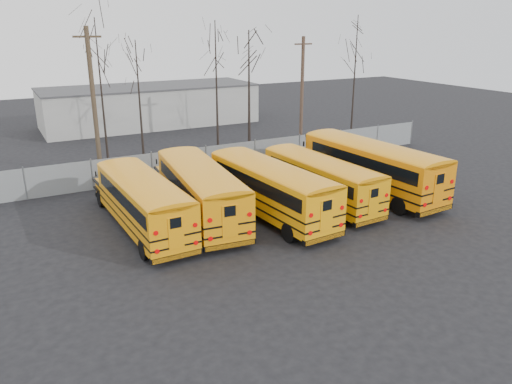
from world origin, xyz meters
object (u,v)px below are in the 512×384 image
bus_a (142,199)px  bus_c (269,185)px  bus_b (199,187)px  bus_e (369,163)px  bus_d (319,177)px  utility_pole_left (94,103)px  utility_pole_right (302,92)px

bus_a → bus_c: bearing=-12.9°
bus_b → bus_c: (3.55, -1.48, -0.02)m
bus_a → bus_c: size_ratio=0.95×
bus_e → bus_c: bearing=179.9°
bus_d → utility_pole_left: size_ratio=1.03×
bus_b → utility_pole_left: (-3.17, 10.81, 3.40)m
bus_b → utility_pole_left: utility_pole_left is taller
bus_d → utility_pole_right: (7.02, 12.71, 3.11)m
bus_d → bus_c: bearing=-177.5°
bus_c → bus_d: (3.64, 0.36, -0.13)m
utility_pole_right → bus_b: bearing=-140.8°
utility_pole_left → bus_e: bearing=-20.6°
bus_a → utility_pole_right: bearing=32.2°
bus_c → utility_pole_left: (-6.72, 12.30, 3.42)m
bus_e → utility_pole_right: bearing=72.2°
bus_d → utility_pole_right: bearing=58.0°
bus_a → bus_d: bearing=-7.1°
bus_a → bus_e: bus_e is taller
bus_e → utility_pole_left: utility_pole_left is taller
bus_d → utility_pole_left: utility_pole_left is taller
bus_b → bus_c: 3.84m
utility_pole_right → bus_a: bearing=-146.1°
bus_d → bus_e: (3.94, 0.16, 0.28)m
bus_e → utility_pole_right: utility_pole_right is taller
utility_pole_left → utility_pole_right: utility_pole_left is taller
bus_a → utility_pole_left: size_ratio=1.05×
bus_c → utility_pole_right: size_ratio=1.21×
utility_pole_left → utility_pole_right: bearing=21.4°
bus_b → bus_e: 11.16m
bus_c → utility_pole_left: size_ratio=1.11×
bus_b → utility_pole_left: 11.77m
utility_pole_right → bus_d: bearing=-118.9°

